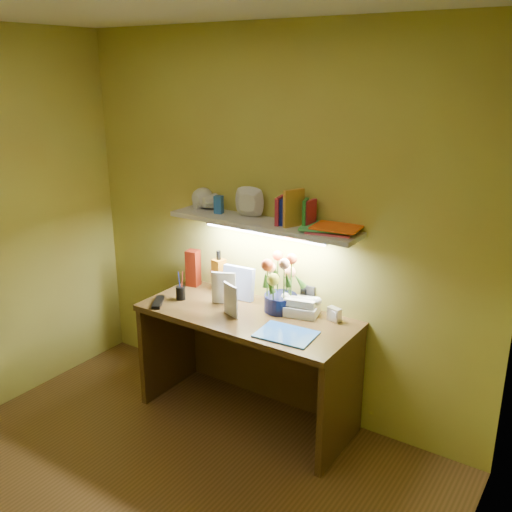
{
  "coord_description": "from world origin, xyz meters",
  "views": [
    {
      "loc": [
        1.88,
        -1.53,
        2.23
      ],
      "look_at": [
        -0.03,
        1.35,
        1.09
      ],
      "focal_mm": 40.0,
      "sensor_mm": 36.0,
      "label": 1
    }
  ],
  "objects_px": {
    "telephone": "(301,305)",
    "whisky_bottle": "(219,271)",
    "flower_bouquet": "(281,283)",
    "desk_clock": "(334,314)",
    "desk": "(247,366)"
  },
  "relations": [
    {
      "from": "flower_bouquet",
      "to": "desk_clock",
      "type": "height_order",
      "value": "flower_bouquet"
    },
    {
      "from": "telephone",
      "to": "whisky_bottle",
      "type": "relative_size",
      "value": 0.75
    },
    {
      "from": "flower_bouquet",
      "to": "telephone",
      "type": "xyz_separation_m",
      "value": [
        0.14,
        0.02,
        -0.12
      ]
    },
    {
      "from": "whisky_bottle",
      "to": "telephone",
      "type": "bearing_deg",
      "value": -3.72
    },
    {
      "from": "flower_bouquet",
      "to": "desk",
      "type": "bearing_deg",
      "value": -133.23
    },
    {
      "from": "telephone",
      "to": "whisky_bottle",
      "type": "bearing_deg",
      "value": 162.66
    },
    {
      "from": "desk",
      "to": "telephone",
      "type": "bearing_deg",
      "value": 31.93
    },
    {
      "from": "desk",
      "to": "flower_bouquet",
      "type": "distance_m",
      "value": 0.6
    },
    {
      "from": "flower_bouquet",
      "to": "whisky_bottle",
      "type": "distance_m",
      "value": 0.54
    },
    {
      "from": "desk",
      "to": "desk_clock",
      "type": "bearing_deg",
      "value": 22.22
    },
    {
      "from": "telephone",
      "to": "flower_bouquet",
      "type": "bearing_deg",
      "value": 174.27
    },
    {
      "from": "desk",
      "to": "telephone",
      "type": "relative_size",
      "value": 6.45
    },
    {
      "from": "desk",
      "to": "telephone",
      "type": "xyz_separation_m",
      "value": [
        0.29,
        0.18,
        0.44
      ]
    },
    {
      "from": "flower_bouquet",
      "to": "telephone",
      "type": "relative_size",
      "value": 1.72
    },
    {
      "from": "telephone",
      "to": "desk",
      "type": "bearing_deg",
      "value": -161.69
    }
  ]
}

